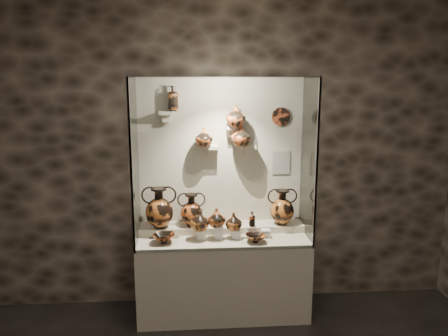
% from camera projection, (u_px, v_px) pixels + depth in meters
% --- Properties ---
extents(wall_back, '(5.00, 0.02, 3.20)m').
position_uv_depth(wall_back, '(221.00, 156.00, 4.53)').
color(wall_back, black).
rests_on(wall_back, ground).
extents(plinth, '(1.70, 0.60, 0.80)m').
position_uv_depth(plinth, '(223.00, 277.00, 4.46)').
color(plinth, beige).
rests_on(plinth, floor).
extents(front_tier, '(1.68, 0.58, 0.03)m').
position_uv_depth(front_tier, '(223.00, 238.00, 4.37)').
color(front_tier, beige).
rests_on(front_tier, plinth).
extents(rear_tier, '(1.70, 0.25, 0.10)m').
position_uv_depth(rear_tier, '(222.00, 229.00, 4.54)').
color(rear_tier, beige).
rests_on(rear_tier, plinth).
extents(back_panel, '(1.70, 0.03, 1.60)m').
position_uv_depth(back_panel, '(221.00, 156.00, 4.53)').
color(back_panel, beige).
rests_on(back_panel, plinth).
extents(glass_front, '(1.70, 0.01, 1.60)m').
position_uv_depth(glass_front, '(225.00, 167.00, 3.93)').
color(glass_front, white).
rests_on(glass_front, plinth).
extents(glass_left, '(0.01, 0.60, 1.60)m').
position_uv_depth(glass_left, '(135.00, 162.00, 4.15)').
color(glass_left, white).
rests_on(glass_left, plinth).
extents(glass_right, '(0.01, 0.60, 1.60)m').
position_uv_depth(glass_right, '(309.00, 160.00, 4.28)').
color(glass_right, white).
rests_on(glass_right, plinth).
extents(glass_top, '(1.70, 0.60, 0.01)m').
position_uv_depth(glass_top, '(223.00, 77.00, 4.06)').
color(glass_top, white).
rests_on(glass_top, back_panel).
extents(frame_post_left, '(0.02, 0.02, 1.60)m').
position_uv_depth(frame_post_left, '(131.00, 169.00, 3.87)').
color(frame_post_left, gray).
rests_on(frame_post_left, plinth).
extents(frame_post_right, '(0.02, 0.02, 1.60)m').
position_uv_depth(frame_post_right, '(317.00, 166.00, 4.00)').
color(frame_post_right, gray).
rests_on(frame_post_right, plinth).
extents(pedestal_a, '(0.09, 0.09, 0.10)m').
position_uv_depth(pedestal_a, '(201.00, 234.00, 4.30)').
color(pedestal_a, silver).
rests_on(pedestal_a, front_tier).
extents(pedestal_b, '(0.09, 0.09, 0.13)m').
position_uv_depth(pedestal_b, '(218.00, 232.00, 4.31)').
color(pedestal_b, silver).
rests_on(pedestal_b, front_tier).
extents(pedestal_c, '(0.09, 0.09, 0.09)m').
position_uv_depth(pedestal_c, '(236.00, 234.00, 4.32)').
color(pedestal_c, silver).
rests_on(pedestal_c, front_tier).
extents(pedestal_d, '(0.09, 0.09, 0.12)m').
position_uv_depth(pedestal_d, '(252.00, 232.00, 4.33)').
color(pedestal_d, silver).
rests_on(pedestal_d, front_tier).
extents(pedestal_e, '(0.09, 0.09, 0.08)m').
position_uv_depth(pedestal_e, '(265.00, 233.00, 4.35)').
color(pedestal_e, silver).
rests_on(pedestal_e, front_tier).
extents(bracket_ul, '(0.14, 0.12, 0.04)m').
position_uv_depth(bracket_ul, '(166.00, 113.00, 4.32)').
color(bracket_ul, beige).
rests_on(bracket_ul, back_panel).
extents(bracket_ca, '(0.14, 0.12, 0.04)m').
position_uv_depth(bracket_ca, '(211.00, 147.00, 4.42)').
color(bracket_ca, beige).
rests_on(bracket_ca, back_panel).
extents(bracket_cb, '(0.10, 0.12, 0.04)m').
position_uv_depth(bracket_cb, '(231.00, 128.00, 4.40)').
color(bracket_cb, beige).
rests_on(bracket_cb, back_panel).
extents(bracket_cc, '(0.14, 0.12, 0.04)m').
position_uv_depth(bracket_cc, '(249.00, 147.00, 4.45)').
color(bracket_cc, beige).
rests_on(bracket_cc, back_panel).
extents(amphora_left, '(0.43, 0.43, 0.42)m').
position_uv_depth(amphora_left, '(159.00, 208.00, 4.39)').
color(amphora_left, '#A6561F').
rests_on(amphora_left, rear_tier).
extents(amphora_mid, '(0.33, 0.33, 0.34)m').
position_uv_depth(amphora_mid, '(191.00, 210.00, 4.45)').
color(amphora_mid, '#B84F20').
rests_on(amphora_mid, rear_tier).
extents(amphora_right, '(0.39, 0.39, 0.37)m').
position_uv_depth(amphora_right, '(282.00, 207.00, 4.50)').
color(amphora_right, '#A6561F').
rests_on(amphora_right, rear_tier).
extents(jug_a, '(0.22, 0.22, 0.20)m').
position_uv_depth(jug_a, '(199.00, 220.00, 4.25)').
color(jug_a, '#A6561F').
rests_on(jug_a, pedestal_a).
extents(jug_b, '(0.19, 0.19, 0.18)m').
position_uv_depth(jug_b, '(217.00, 218.00, 4.26)').
color(jug_b, '#B84F20').
rests_on(jug_b, pedestal_b).
extents(jug_c, '(0.20, 0.20, 0.17)m').
position_uv_depth(jug_c, '(234.00, 221.00, 4.29)').
color(jug_c, '#A6561F').
rests_on(jug_c, pedestal_c).
extents(lekythos_small, '(0.09, 0.09, 0.17)m').
position_uv_depth(lekythos_small, '(252.00, 218.00, 4.30)').
color(lekythos_small, '#B84F20').
rests_on(lekythos_small, pedestal_d).
extents(kylix_left, '(0.32, 0.29, 0.11)m').
position_uv_depth(kylix_left, '(164.00, 238.00, 4.19)').
color(kylix_left, '#B84F20').
rests_on(kylix_left, front_tier).
extents(kylix_right, '(0.30, 0.28, 0.10)m').
position_uv_depth(kylix_right, '(255.00, 238.00, 4.21)').
color(kylix_right, '#A6561F').
rests_on(kylix_right, front_tier).
extents(lekythos_tall, '(0.15, 0.15, 0.28)m').
position_uv_depth(lekythos_tall, '(173.00, 97.00, 4.29)').
color(lekythos_tall, '#A6561F').
rests_on(lekythos_tall, bracket_ul).
extents(ovoid_vase_a, '(0.21, 0.21, 0.19)m').
position_uv_depth(ovoid_vase_a, '(204.00, 137.00, 4.36)').
color(ovoid_vase_a, '#B84F20').
rests_on(ovoid_vase_a, bracket_ca).
extents(ovoid_vase_b, '(0.24, 0.24, 0.21)m').
position_uv_depth(ovoid_vase_b, '(236.00, 116.00, 4.33)').
color(ovoid_vase_b, '#B84F20').
rests_on(ovoid_vase_b, bracket_cb).
extents(ovoid_vase_c, '(0.25, 0.25, 0.21)m').
position_uv_depth(ovoid_vase_c, '(241.00, 136.00, 4.37)').
color(ovoid_vase_c, '#B84F20').
rests_on(ovoid_vase_c, bracket_cc).
extents(wall_plate, '(0.19, 0.02, 0.19)m').
position_uv_depth(wall_plate, '(281.00, 117.00, 4.46)').
color(wall_plate, '#983C1D').
rests_on(wall_plate, back_panel).
extents(info_placard, '(0.18, 0.01, 0.25)m').
position_uv_depth(info_placard, '(281.00, 163.00, 4.57)').
color(info_placard, beige).
rests_on(info_placard, back_panel).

